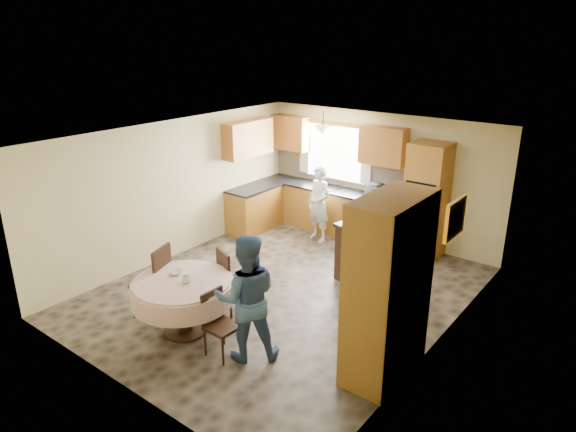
{
  "coord_description": "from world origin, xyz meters",
  "views": [
    {
      "loc": [
        4.54,
        -5.78,
        3.93
      ],
      "look_at": [
        -0.16,
        0.3,
        1.16
      ],
      "focal_mm": 32.0,
      "sensor_mm": 36.0,
      "label": 1
    }
  ],
  "objects_px": {
    "person_sink": "(319,204)",
    "chair_back": "(231,278)",
    "cupboard": "(388,289)",
    "chair_right": "(218,320)",
    "sideboard": "(373,262)",
    "person_dining": "(247,298)",
    "chair_left": "(156,278)",
    "dining_table": "(183,292)",
    "oven_tower": "(426,201)"
  },
  "relations": [
    {
      "from": "oven_tower",
      "to": "sideboard",
      "type": "relative_size",
      "value": 1.62
    },
    {
      "from": "sideboard",
      "to": "chair_left",
      "type": "relative_size",
      "value": 1.21
    },
    {
      "from": "chair_back",
      "to": "person_sink",
      "type": "height_order",
      "value": "person_sink"
    },
    {
      "from": "oven_tower",
      "to": "person_dining",
      "type": "relative_size",
      "value": 1.27
    },
    {
      "from": "sideboard",
      "to": "person_dining",
      "type": "height_order",
      "value": "person_dining"
    },
    {
      "from": "sideboard",
      "to": "dining_table",
      "type": "relative_size",
      "value": 0.95
    },
    {
      "from": "sideboard",
      "to": "person_sink",
      "type": "xyz_separation_m",
      "value": [
        -1.85,
        1.17,
        0.29
      ]
    },
    {
      "from": "cupboard",
      "to": "chair_left",
      "type": "bearing_deg",
      "value": -166.03
    },
    {
      "from": "person_dining",
      "to": "dining_table",
      "type": "bearing_deg",
      "value": -38.31
    },
    {
      "from": "dining_table",
      "to": "person_sink",
      "type": "bearing_deg",
      "value": 96.38
    },
    {
      "from": "oven_tower",
      "to": "chair_right",
      "type": "distance_m",
      "value": 4.62
    },
    {
      "from": "oven_tower",
      "to": "chair_back",
      "type": "xyz_separation_m",
      "value": [
        -1.37,
        -3.67,
        -0.51
      ]
    },
    {
      "from": "person_sink",
      "to": "oven_tower",
      "type": "bearing_deg",
      "value": 29.83
    },
    {
      "from": "sideboard",
      "to": "chair_right",
      "type": "bearing_deg",
      "value": -90.35
    },
    {
      "from": "chair_left",
      "to": "person_dining",
      "type": "bearing_deg",
      "value": 71.7
    },
    {
      "from": "sideboard",
      "to": "person_sink",
      "type": "height_order",
      "value": "person_sink"
    },
    {
      "from": "sideboard",
      "to": "cupboard",
      "type": "distance_m",
      "value": 2.27
    },
    {
      "from": "cupboard",
      "to": "chair_back",
      "type": "xyz_separation_m",
      "value": [
        -2.44,
        -0.09,
        -0.57
      ]
    },
    {
      "from": "chair_right",
      "to": "cupboard",
      "type": "bearing_deg",
      "value": -61.62
    },
    {
      "from": "sideboard",
      "to": "chair_back",
      "type": "relative_size",
      "value": 1.3
    },
    {
      "from": "oven_tower",
      "to": "person_dining",
      "type": "bearing_deg",
      "value": -95.86
    },
    {
      "from": "chair_left",
      "to": "person_dining",
      "type": "relative_size",
      "value": 0.65
    },
    {
      "from": "sideboard",
      "to": "dining_table",
      "type": "height_order",
      "value": "sideboard"
    },
    {
      "from": "cupboard",
      "to": "chair_left",
      "type": "distance_m",
      "value": 3.39
    },
    {
      "from": "chair_left",
      "to": "chair_right",
      "type": "relative_size",
      "value": 1.24
    },
    {
      "from": "chair_left",
      "to": "person_sink",
      "type": "height_order",
      "value": "person_sink"
    },
    {
      "from": "cupboard",
      "to": "chair_right",
      "type": "xyz_separation_m",
      "value": [
        -1.86,
        -0.95,
        -0.65
      ]
    },
    {
      "from": "sideboard",
      "to": "person_sink",
      "type": "relative_size",
      "value": 0.87
    },
    {
      "from": "chair_back",
      "to": "dining_table",
      "type": "bearing_deg",
      "value": 101.26
    },
    {
      "from": "person_sink",
      "to": "chair_right",
      "type": "bearing_deg",
      "value": -60.1
    },
    {
      "from": "oven_tower",
      "to": "chair_left",
      "type": "height_order",
      "value": "oven_tower"
    },
    {
      "from": "person_sink",
      "to": "chair_left",
      "type": "bearing_deg",
      "value": -79.95
    },
    {
      "from": "sideboard",
      "to": "chair_right",
      "type": "xyz_separation_m",
      "value": [
        -0.69,
        -2.78,
        0.01
      ]
    },
    {
      "from": "oven_tower",
      "to": "chair_right",
      "type": "relative_size",
      "value": 2.44
    },
    {
      "from": "oven_tower",
      "to": "chair_back",
      "type": "relative_size",
      "value": 2.11
    },
    {
      "from": "oven_tower",
      "to": "chair_right",
      "type": "xyz_separation_m",
      "value": [
        -0.79,
        -4.52,
        -0.58
      ]
    },
    {
      "from": "chair_left",
      "to": "chair_back",
      "type": "distance_m",
      "value": 1.08
    },
    {
      "from": "cupboard",
      "to": "person_sink",
      "type": "height_order",
      "value": "cupboard"
    },
    {
      "from": "person_sink",
      "to": "chair_back",
      "type": "bearing_deg",
      "value": -65.91
    },
    {
      "from": "sideboard",
      "to": "dining_table",
      "type": "bearing_deg",
      "value": -104.03
    },
    {
      "from": "chair_left",
      "to": "person_sink",
      "type": "distance_m",
      "value": 3.82
    },
    {
      "from": "oven_tower",
      "to": "cupboard",
      "type": "relative_size",
      "value": 0.94
    },
    {
      "from": "chair_back",
      "to": "chair_right",
      "type": "relative_size",
      "value": 1.15
    },
    {
      "from": "cupboard",
      "to": "chair_right",
      "type": "distance_m",
      "value": 2.18
    },
    {
      "from": "chair_left",
      "to": "person_dining",
      "type": "height_order",
      "value": "person_dining"
    },
    {
      "from": "chair_right",
      "to": "person_sink",
      "type": "bearing_deg",
      "value": 17.74
    },
    {
      "from": "sideboard",
      "to": "dining_table",
      "type": "distance_m",
      "value": 3.06
    },
    {
      "from": "chair_back",
      "to": "cupboard",
      "type": "bearing_deg",
      "value": -156.06
    },
    {
      "from": "sideboard",
      "to": "cupboard",
      "type": "bearing_deg",
      "value": -43.92
    },
    {
      "from": "sideboard",
      "to": "chair_right",
      "type": "distance_m",
      "value": 2.86
    }
  ]
}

